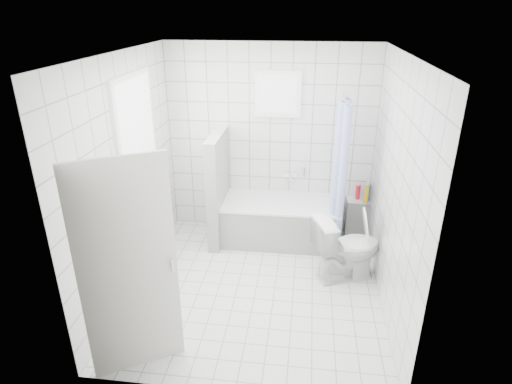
# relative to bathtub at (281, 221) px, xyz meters

# --- Properties ---
(ground) EXTENTS (3.00, 3.00, 0.00)m
(ground) POSITION_rel_bathtub_xyz_m (-0.20, -1.12, -0.29)
(ground) COLOR white
(ground) RESTS_ON ground
(ceiling) EXTENTS (3.00, 3.00, 0.00)m
(ceiling) POSITION_rel_bathtub_xyz_m (-0.20, -1.12, 2.31)
(ceiling) COLOR white
(ceiling) RESTS_ON ground
(wall_back) EXTENTS (2.80, 0.02, 2.60)m
(wall_back) POSITION_rel_bathtub_xyz_m (-0.20, 0.38, 1.01)
(wall_back) COLOR white
(wall_back) RESTS_ON ground
(wall_front) EXTENTS (2.80, 0.02, 2.60)m
(wall_front) POSITION_rel_bathtub_xyz_m (-0.20, -2.62, 1.01)
(wall_front) COLOR white
(wall_front) RESTS_ON ground
(wall_left) EXTENTS (0.02, 3.00, 2.60)m
(wall_left) POSITION_rel_bathtub_xyz_m (-1.60, -1.12, 1.01)
(wall_left) COLOR white
(wall_left) RESTS_ON ground
(wall_right) EXTENTS (0.02, 3.00, 2.60)m
(wall_right) POSITION_rel_bathtub_xyz_m (1.20, -1.12, 1.01)
(wall_right) COLOR white
(wall_right) RESTS_ON ground
(window_left) EXTENTS (0.01, 0.90, 1.40)m
(window_left) POSITION_rel_bathtub_xyz_m (-1.55, -0.82, 1.31)
(window_left) COLOR white
(window_left) RESTS_ON wall_left
(window_back) EXTENTS (0.50, 0.01, 0.50)m
(window_back) POSITION_rel_bathtub_xyz_m (-0.10, 0.33, 1.66)
(window_back) COLOR white
(window_back) RESTS_ON wall_back
(window_sill) EXTENTS (0.18, 1.02, 0.08)m
(window_sill) POSITION_rel_bathtub_xyz_m (-1.51, -0.82, 0.57)
(window_sill) COLOR white
(window_sill) RESTS_ON wall_left
(door) EXTENTS (0.71, 0.44, 2.00)m
(door) POSITION_rel_bathtub_xyz_m (-1.10, -2.40, 0.71)
(door) COLOR silver
(door) RESTS_ON ground
(bathtub) EXTENTS (1.57, 0.77, 0.58)m
(bathtub) POSITION_rel_bathtub_xyz_m (0.00, 0.00, 0.00)
(bathtub) COLOR white
(bathtub) RESTS_ON ground
(partition_wall) EXTENTS (0.15, 0.85, 1.50)m
(partition_wall) POSITION_rel_bathtub_xyz_m (-0.85, -0.05, 0.46)
(partition_wall) COLOR white
(partition_wall) RESTS_ON ground
(tiled_ledge) EXTENTS (0.40, 0.24, 0.55)m
(tiled_ledge) POSITION_rel_bathtub_xyz_m (1.10, 0.25, -0.02)
(tiled_ledge) COLOR white
(tiled_ledge) RESTS_ON ground
(toilet) EXTENTS (0.90, 0.70, 0.80)m
(toilet) POSITION_rel_bathtub_xyz_m (0.83, -0.79, 0.11)
(toilet) COLOR white
(toilet) RESTS_ON ground
(curtain_rod) EXTENTS (0.02, 0.80, 0.02)m
(curtain_rod) POSITION_rel_bathtub_xyz_m (0.72, -0.02, 1.71)
(curtain_rod) COLOR silver
(curtain_rod) RESTS_ON wall_back
(shower_curtain) EXTENTS (0.14, 0.48, 1.78)m
(shower_curtain) POSITION_rel_bathtub_xyz_m (0.72, -0.16, 0.81)
(shower_curtain) COLOR #4B66DD
(shower_curtain) RESTS_ON curtain_rod
(tub_faucet) EXTENTS (0.18, 0.06, 0.06)m
(tub_faucet) POSITION_rel_bathtub_xyz_m (0.10, 0.33, 0.56)
(tub_faucet) COLOR silver
(tub_faucet) RESTS_ON wall_back
(sill_bottles) EXTENTS (0.15, 0.58, 0.32)m
(sill_bottles) POSITION_rel_bathtub_xyz_m (-1.50, -0.95, 0.74)
(sill_bottles) COLOR #36F4EF
(sill_bottles) RESTS_ON window_sill
(ledge_bottles) EXTENTS (0.19, 0.18, 0.27)m
(ledge_bottles) POSITION_rel_bathtub_xyz_m (1.11, 0.24, 0.38)
(ledge_bottles) COLOR yellow
(ledge_bottles) RESTS_ON tiled_ledge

